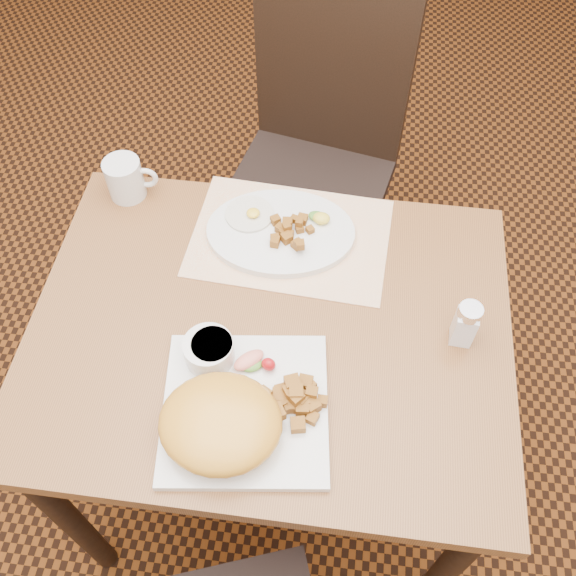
% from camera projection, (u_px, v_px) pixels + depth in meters
% --- Properties ---
extents(ground, '(8.00, 8.00, 0.00)m').
position_uv_depth(ground, '(276.00, 465.00, 1.81)').
color(ground, black).
rests_on(ground, ground).
extents(table, '(0.90, 0.70, 0.75)m').
position_uv_depth(table, '(271.00, 355.00, 1.29)').
color(table, brown).
rests_on(table, ground).
extents(chair_far, '(0.50, 0.51, 0.97)m').
position_uv_depth(chair_far, '(317.00, 150.00, 1.78)').
color(chair_far, black).
rests_on(chair_far, ground).
extents(placemat, '(0.42, 0.30, 0.00)m').
position_uv_depth(placemat, '(290.00, 238.00, 1.32)').
color(placemat, white).
rests_on(placemat, table).
extents(plate_square, '(0.31, 0.31, 0.02)m').
position_uv_depth(plate_square, '(245.00, 408.00, 1.09)').
color(plate_square, silver).
rests_on(plate_square, table).
extents(plate_oval, '(0.32, 0.25, 0.02)m').
position_uv_depth(plate_oval, '(281.00, 232.00, 1.32)').
color(plate_oval, silver).
rests_on(plate_oval, placemat).
extents(hollandaise_mound, '(0.20, 0.18, 0.07)m').
position_uv_depth(hollandaise_mound, '(219.00, 423.00, 1.03)').
color(hollandaise_mound, gold).
rests_on(hollandaise_mound, plate_square).
extents(ramekin, '(0.09, 0.09, 0.05)m').
position_uv_depth(ramekin, '(209.00, 350.00, 1.12)').
color(ramekin, silver).
rests_on(ramekin, plate_square).
extents(garnish_sq, '(0.08, 0.06, 0.03)m').
position_uv_depth(garnish_sq, '(254.00, 362.00, 1.13)').
color(garnish_sq, '#387223').
rests_on(garnish_sq, plate_square).
extents(fried_egg, '(0.10, 0.10, 0.02)m').
position_uv_depth(fried_egg, '(250.00, 214.00, 1.33)').
color(fried_egg, white).
rests_on(fried_egg, plate_oval).
extents(garnish_ov, '(0.05, 0.04, 0.02)m').
position_uv_depth(garnish_ov, '(320.00, 218.00, 1.32)').
color(garnish_ov, '#387223').
rests_on(garnish_ov, plate_oval).
extents(salt_shaker, '(0.04, 0.04, 0.10)m').
position_uv_depth(salt_shaker, '(465.00, 323.00, 1.14)').
color(salt_shaker, white).
rests_on(salt_shaker, table).
extents(coffee_mug, '(0.11, 0.08, 0.09)m').
position_uv_depth(coffee_mug, '(126.00, 179.00, 1.36)').
color(coffee_mug, silver).
rests_on(coffee_mug, table).
extents(home_fries_sq, '(0.12, 0.10, 0.04)m').
position_uv_depth(home_fries_sq, '(294.00, 400.00, 1.08)').
color(home_fries_sq, '#965B18').
rests_on(home_fries_sq, plate_square).
extents(home_fries_ov, '(0.10, 0.10, 0.03)m').
position_uv_depth(home_fries_ov, '(289.00, 231.00, 1.29)').
color(home_fries_ov, '#965B18').
rests_on(home_fries_ov, plate_oval).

